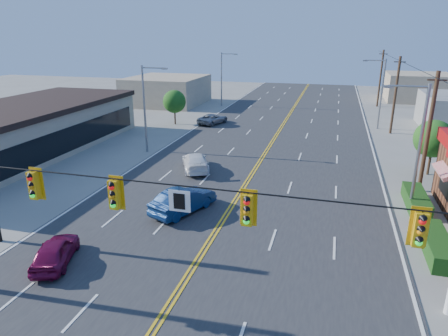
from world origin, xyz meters
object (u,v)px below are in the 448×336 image
(car_white, at_px, (195,162))
(car_silver, at_px, (213,119))
(car_magenta, at_px, (55,252))
(signal_span, at_px, (144,212))
(car_blue, at_px, (183,201))

(car_white, xyz_separation_m, car_silver, (-3.76, 17.18, -0.08))
(car_magenta, relative_size, car_white, 0.78)
(car_magenta, bearing_deg, car_white, -116.14)
(car_magenta, bearing_deg, signal_span, 136.67)
(signal_span, xyz_separation_m, car_blue, (-2.58, 10.09, -4.12))
(signal_span, distance_m, car_blue, 11.20)
(car_white, bearing_deg, car_silver, -102.26)
(signal_span, distance_m, car_white, 19.05)
(signal_span, bearing_deg, car_magenta, 155.81)
(car_white, relative_size, car_silver, 1.08)
(car_white, bearing_deg, car_magenta, 58.41)
(car_magenta, distance_m, car_white, 15.22)
(signal_span, relative_size, car_silver, 5.52)
(car_magenta, height_order, car_silver, car_magenta)
(car_blue, height_order, car_white, car_blue)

